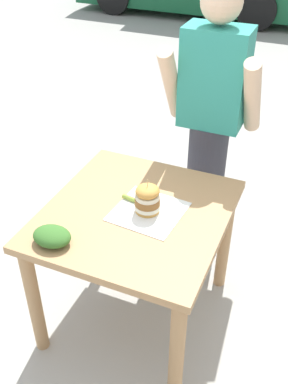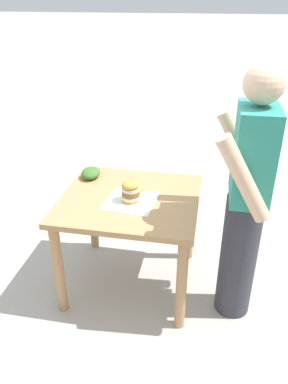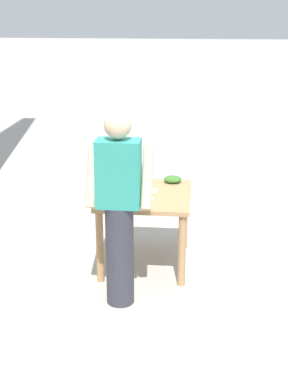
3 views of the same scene
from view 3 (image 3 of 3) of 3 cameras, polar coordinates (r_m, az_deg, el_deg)
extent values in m
plane|color=#ADAAA3|center=(5.47, 0.11, -7.56)|extent=(80.00, 80.00, 0.00)
cube|color=tan|center=(5.19, 0.11, -0.37)|extent=(0.88, 0.95, 0.04)
cylinder|color=tan|center=(5.69, 4.33, -2.66)|extent=(0.07, 0.07, 0.71)
cylinder|color=tan|center=(5.75, -3.26, -2.38)|extent=(0.07, 0.07, 0.71)
cylinder|color=tan|center=(4.93, 4.06, -6.22)|extent=(0.07, 0.07, 0.71)
cylinder|color=tan|center=(5.00, -4.72, -5.84)|extent=(0.07, 0.07, 0.71)
cube|color=white|center=(5.17, -0.56, -0.19)|extent=(0.35, 0.35, 0.00)
cylinder|color=gold|center=(5.16, -0.50, -0.06)|extent=(0.12, 0.12, 0.02)
cylinder|color=silver|center=(5.16, -0.50, 0.15)|extent=(0.13, 0.13, 0.02)
cylinder|color=brown|center=(5.15, -0.50, 0.46)|extent=(0.12, 0.12, 0.04)
cylinder|color=silver|center=(5.14, -0.50, 0.78)|extent=(0.12, 0.12, 0.02)
ellipsoid|color=gold|center=(5.13, -0.50, 1.08)|extent=(0.12, 0.12, 0.06)
cylinder|color=#D1B77F|center=(5.12, -0.50, 1.51)|extent=(0.00, 0.00, 0.05)
cylinder|color=#8EA83D|center=(5.11, 0.65, -0.25)|extent=(0.10, 0.04, 0.02)
ellipsoid|color=#386B28|center=(5.49, 3.08, 1.35)|extent=(0.18, 0.14, 0.07)
cylinder|color=#33333D|center=(4.61, -2.59, -6.73)|extent=(0.24, 0.24, 0.90)
cube|color=teal|center=(4.34, -2.74, 1.97)|extent=(0.36, 0.22, 0.56)
sphere|color=beige|center=(4.24, -2.82, 7.14)|extent=(0.22, 0.22, 0.22)
cylinder|color=beige|center=(4.39, 0.36, 1.49)|extent=(0.09, 0.34, 0.50)
cylinder|color=beige|center=(4.45, -5.55, 1.66)|extent=(0.09, 0.34, 0.50)
camera|label=1|loc=(6.58, -5.03, 15.95)|focal=42.00mm
camera|label=2|loc=(5.13, -26.49, 12.14)|focal=35.00mm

